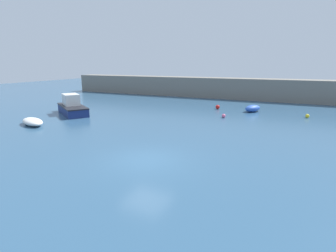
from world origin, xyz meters
name	(u,v)px	position (x,y,z in m)	size (l,w,h in m)	color
ground_plane	(146,162)	(0.00, 0.00, -0.10)	(120.00, 120.00, 0.20)	#2D5170
harbor_breakwater	(240,89)	(0.00, 27.73, 1.49)	(57.43, 3.29, 2.98)	slate
motorboat_grey_hull	(72,107)	(-13.54, 8.34, 0.71)	(5.72, 4.71, 2.01)	navy
dinghy_near_pier	(253,108)	(3.18, 17.46, 0.37)	(1.96, 2.37, 0.74)	#2D56B7
rowboat_blue_near	(33,122)	(-12.83, 3.09, 0.29)	(3.36, 2.37, 0.58)	white
mooring_buoy_yellow	(307,116)	(8.39, 16.32, 0.18)	(0.37, 0.37, 0.37)	yellow
mooring_buoy_red	(218,107)	(-0.67, 17.56, 0.24)	(0.48, 0.48, 0.48)	red
mooring_buoy_pink	(224,116)	(1.12, 12.96, 0.19)	(0.37, 0.37, 0.37)	#EA668C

